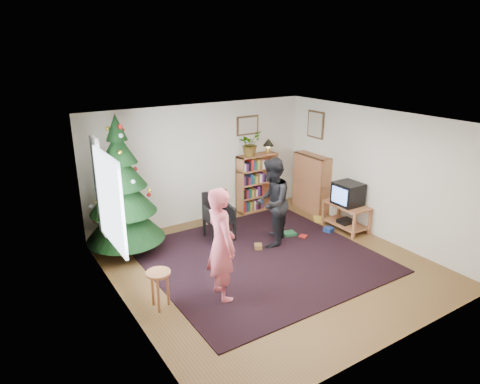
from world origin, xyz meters
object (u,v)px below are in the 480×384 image
person_standing (221,244)px  table_lamp (268,143)px  picture_right (316,125)px  christmas_tree (123,198)px  picture_back (248,125)px  crt_tv (348,194)px  bookshelf_right (311,182)px  person_by_chair (272,203)px  armchair (216,214)px  potted_plant (250,144)px  stool (159,280)px  bookshelf_back (257,182)px  tv_stand (346,214)px

person_standing → table_lamp: 3.97m
picture_right → christmas_tree: 4.48m
picture_back → christmas_tree: size_ratio=0.22×
picture_back → crt_tv: size_ratio=1.06×
bookshelf_right → picture_right: bearing=-50.8°
person_standing → table_lamp: bearing=-41.8°
table_lamp → person_by_chair: bearing=-124.0°
picture_right → armchair: bearing=-174.6°
person_by_chair → potted_plant: potted_plant is taller
picture_right → potted_plant: bearing=156.4°
crt_tv → armchair: crt_tv is taller
person_standing → picture_back: bearing=-35.1°
picture_back → potted_plant: 0.40m
picture_right → person_by_chair: (-1.97, -1.08, -1.11)m
picture_right → person_by_chair: picture_right is taller
picture_back → armchair: (-1.37, -0.98, -1.45)m
crt_tv → stool: 4.36m
person_standing → person_by_chair: bearing=-53.9°
picture_back → stool: size_ratio=0.95×
picture_back → bookshelf_back: size_ratio=0.42×
bookshelf_right → person_standing: 4.08m
crt_tv → person_standing: 3.50m
potted_plant → table_lamp: (0.50, 0.00, -0.05)m
armchair → person_standing: (-0.98, -1.88, 0.37)m
armchair → person_standing: person_standing is taller
crt_tv → bookshelf_back: bearing=114.8°
bookshelf_right → tv_stand: 1.28m
tv_stand → person_by_chair: (-1.72, 0.27, 0.52)m
picture_back → picture_right: 1.51m
bookshelf_right → potted_plant: bearing=60.1°
person_standing → picture_right: bearing=-55.6°
tv_stand → picture_back: bearing=117.4°
bookshelf_back → crt_tv: 2.13m
christmas_tree → armchair: christmas_tree is taller
bookshelf_right → person_by_chair: 2.08m
person_standing → tv_stand: bearing=-72.7°
christmas_tree → stool: size_ratio=4.38×
christmas_tree → armchair: bearing=-11.4°
christmas_tree → armchair: 1.83m
bookshelf_right → table_lamp: table_lamp is taller
bookshelf_right → tv_stand: bearing=174.4°
bookshelf_back → person_by_chair: person_by_chair is taller
bookshelf_back → crt_tv: size_ratio=2.50×
christmas_tree → person_standing: bearing=-72.0°
stool → table_lamp: (3.72, 2.49, 1.07)m
picture_right → tv_stand: picture_right is taller
christmas_tree → armchair: (1.70, -0.34, -0.56)m
picture_back → crt_tv: (1.07, -2.07, -1.17)m
tv_stand → crt_tv: size_ratio=1.76×
stool → picture_right: bearing=22.6°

